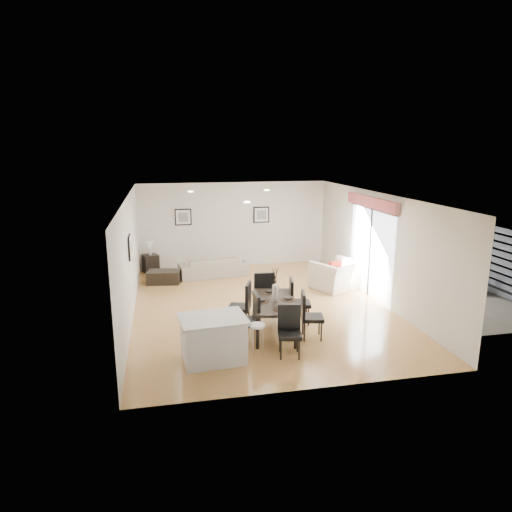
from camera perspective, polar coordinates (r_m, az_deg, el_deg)
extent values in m
plane|color=tan|center=(11.21, 0.51, -6.26)|extent=(8.00, 8.00, 0.00)
cube|color=silver|center=(14.69, -2.80, 3.93)|extent=(6.00, 0.04, 2.70)
cube|color=silver|center=(7.13, 7.43, -6.66)|extent=(6.00, 0.04, 2.70)
cube|color=silver|center=(10.62, -15.50, -0.29)|extent=(0.04, 8.00, 2.70)
cube|color=silver|center=(11.82, 14.89, 1.13)|extent=(0.04, 8.00, 2.70)
cube|color=white|center=(10.60, 0.54, 7.60)|extent=(6.00, 8.00, 0.02)
imported|color=gray|center=(13.73, -5.38, -1.30)|extent=(2.10, 1.04, 0.59)
imported|color=beige|center=(12.59, 10.10, -2.38)|extent=(1.55, 1.48, 0.78)
imported|color=#375022|center=(13.22, 25.86, -3.06)|extent=(0.71, 0.65, 0.66)
imported|color=#375022|center=(13.93, 22.67, -1.97)|extent=(0.41, 0.41, 0.65)
cube|color=black|center=(9.45, 2.37, -5.77)|extent=(1.16, 1.82, 0.06)
cylinder|color=black|center=(8.84, 0.20, -9.61)|extent=(0.07, 0.07, 0.65)
cylinder|color=black|center=(10.30, 0.11, -6.17)|extent=(0.07, 0.07, 0.65)
cylinder|color=black|center=(8.87, 4.98, -9.57)|extent=(0.07, 0.07, 0.65)
cylinder|color=black|center=(10.33, 4.18, -6.15)|extent=(0.07, 0.07, 0.65)
cube|color=black|center=(9.01, -1.18, -8.24)|extent=(0.46, 0.46, 0.08)
cube|color=black|center=(8.94, 0.06, -6.43)|extent=(0.06, 0.46, 0.54)
cylinder|color=black|center=(9.24, -2.49, -9.35)|extent=(0.04, 0.04, 0.42)
cylinder|color=black|center=(9.30, -0.30, -9.17)|extent=(0.04, 0.04, 0.42)
cylinder|color=black|center=(8.91, -2.09, -10.22)|extent=(0.04, 0.04, 0.42)
cylinder|color=black|center=(8.98, 0.18, -10.03)|extent=(0.04, 0.04, 0.42)
cube|color=black|center=(9.79, -2.10, -6.47)|extent=(0.58, 0.58, 0.08)
cube|color=black|center=(9.66, -0.97, -4.95)|extent=(0.21, 0.44, 0.54)
cylinder|color=black|center=(10.07, -2.89, -7.38)|extent=(0.04, 0.04, 0.41)
cylinder|color=black|center=(10.00, -0.89, -7.50)|extent=(0.04, 0.04, 0.41)
cylinder|color=black|center=(9.75, -3.31, -8.11)|extent=(0.04, 0.04, 0.41)
cylinder|color=black|center=(9.68, -1.25, -8.24)|extent=(0.04, 0.04, 0.41)
cube|color=black|center=(9.34, 7.04, -7.67)|extent=(0.52, 0.52, 0.08)
cube|color=black|center=(9.22, 5.92, -6.10)|extent=(0.15, 0.44, 0.52)
cylinder|color=black|center=(9.29, 8.17, -9.39)|extent=(0.03, 0.03, 0.40)
cylinder|color=black|center=(9.25, 6.06, -9.43)|extent=(0.03, 0.03, 0.40)
cylinder|color=black|center=(9.60, 7.90, -8.61)|extent=(0.03, 0.03, 0.40)
cylinder|color=black|center=(9.57, 5.86, -8.64)|extent=(0.03, 0.03, 0.40)
cube|color=black|center=(10.09, 5.51, -5.94)|extent=(0.52, 0.52, 0.08)
cube|color=black|center=(9.98, 4.43, -4.43)|extent=(0.14, 0.45, 0.53)
cylinder|color=black|center=(10.03, 6.58, -7.56)|extent=(0.03, 0.03, 0.41)
cylinder|color=black|center=(9.99, 4.58, -7.59)|extent=(0.03, 0.03, 0.41)
cylinder|color=black|center=(10.35, 6.34, -6.86)|extent=(0.03, 0.03, 0.41)
cylinder|color=black|center=(10.31, 4.40, -6.90)|extent=(0.03, 0.03, 0.41)
cube|color=black|center=(8.53, 4.21, -9.77)|extent=(0.50, 0.50, 0.07)
cube|color=black|center=(8.60, 4.15, -7.64)|extent=(0.43, 0.14, 0.51)
cylinder|color=black|center=(8.47, 3.13, -11.67)|extent=(0.03, 0.03, 0.39)
cylinder|color=black|center=(8.77, 3.00, -10.74)|extent=(0.03, 0.03, 0.39)
cylinder|color=black|center=(8.49, 5.42, -11.63)|extent=(0.03, 0.03, 0.39)
cylinder|color=black|center=(8.79, 5.21, -10.71)|extent=(0.03, 0.03, 0.39)
cube|color=black|center=(10.55, 0.87, -4.84)|extent=(0.50, 0.50, 0.08)
cube|color=black|center=(10.27, 1.06, -3.63)|extent=(0.47, 0.09, 0.56)
cylinder|color=black|center=(10.84, 1.68, -5.77)|extent=(0.04, 0.04, 0.43)
cylinder|color=black|center=(10.49, 2.03, -6.43)|extent=(0.04, 0.04, 0.43)
cylinder|color=black|center=(10.78, -0.26, -5.87)|extent=(0.04, 0.04, 0.43)
cylinder|color=black|center=(10.44, 0.02, -6.53)|extent=(0.04, 0.04, 0.43)
cylinder|color=white|center=(9.39, 2.38, -4.63)|extent=(0.12, 0.12, 0.34)
cylinder|color=#2F1F14|center=(9.51, 4.08, -5.46)|extent=(0.33, 0.33, 0.01)
cylinder|color=black|center=(9.51, 4.08, -5.29)|extent=(0.17, 0.17, 0.05)
cylinder|color=#2F1F14|center=(9.93, 1.62, -4.60)|extent=(0.33, 0.33, 0.01)
cylinder|color=black|center=(9.92, 1.63, -4.44)|extent=(0.17, 0.17, 0.05)
cylinder|color=#2F1F14|center=(9.38, 0.65, -5.70)|extent=(0.33, 0.33, 0.01)
cylinder|color=black|center=(9.37, 0.65, -5.54)|extent=(0.17, 0.17, 0.05)
cylinder|color=#2F1F14|center=(8.96, 3.21, -6.67)|extent=(0.33, 0.33, 0.01)
cylinder|color=black|center=(8.95, 3.21, -6.49)|extent=(0.17, 0.17, 0.05)
cube|color=black|center=(13.24, -11.44, -2.58)|extent=(0.98, 0.68, 0.36)
cube|color=black|center=(14.40, -13.02, -0.94)|extent=(0.55, 0.55, 0.56)
cylinder|color=white|center=(14.32, -13.10, 0.48)|extent=(0.09, 0.09, 0.17)
cone|color=beige|center=(14.27, -13.14, 1.25)|extent=(0.21, 0.21, 0.23)
cube|color=#AB2016|center=(12.39, 9.86, -1.50)|extent=(0.38, 0.22, 0.36)
cube|color=silver|center=(8.42, -5.35, -10.44)|extent=(1.15, 0.90, 0.77)
cube|color=silver|center=(8.26, -5.42, -7.83)|extent=(1.25, 1.00, 0.05)
cylinder|color=white|center=(8.45, 0.17, -8.67)|extent=(0.28, 0.28, 0.04)
cylinder|color=silver|center=(8.67, 0.66, -10.24)|extent=(0.02, 0.02, 0.60)
cylinder|color=silver|center=(8.64, -0.58, -10.34)|extent=(0.02, 0.02, 0.60)
cylinder|color=silver|center=(8.47, -0.33, -10.85)|extent=(0.02, 0.02, 0.60)
cylinder|color=silver|center=(8.50, 0.94, -10.74)|extent=(0.02, 0.02, 0.60)
cube|color=black|center=(14.45, -9.10, 4.82)|extent=(0.52, 0.03, 0.52)
cube|color=white|center=(14.45, -9.10, 4.82)|extent=(0.44, 0.04, 0.44)
cube|color=#545550|center=(14.45, -9.10, 4.82)|extent=(0.30, 0.04, 0.30)
cube|color=black|center=(14.78, 0.67, 5.18)|extent=(0.52, 0.03, 0.52)
cube|color=white|center=(14.78, 0.67, 5.18)|extent=(0.44, 0.04, 0.44)
cube|color=#545550|center=(14.78, 0.67, 5.18)|extent=(0.30, 0.04, 0.30)
cube|color=black|center=(10.36, -15.50, 1.07)|extent=(0.03, 0.52, 0.52)
cube|color=white|center=(10.36, -15.50, 1.07)|extent=(0.04, 0.44, 0.44)
cube|color=#545550|center=(10.36, -15.50, 1.07)|extent=(0.04, 0.30, 0.30)
cube|color=white|center=(12.12, 14.11, 0.39)|extent=(0.02, 2.40, 2.25)
cube|color=black|center=(12.11, 14.03, 0.38)|extent=(0.03, 0.05, 2.25)
cube|color=black|center=(11.91, 14.34, 5.75)|extent=(0.03, 2.50, 0.05)
cube|color=maroon|center=(11.88, 14.21, 6.52)|extent=(0.10, 2.70, 0.28)
plane|color=gray|center=(13.40, 21.66, -3.92)|extent=(6.00, 6.00, 0.00)
cube|color=#333235|center=(13.87, 26.14, 0.07)|extent=(0.08, 5.50, 1.80)
cube|color=brown|center=(15.68, 20.44, 2.40)|extent=(0.35, 0.35, 2.00)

